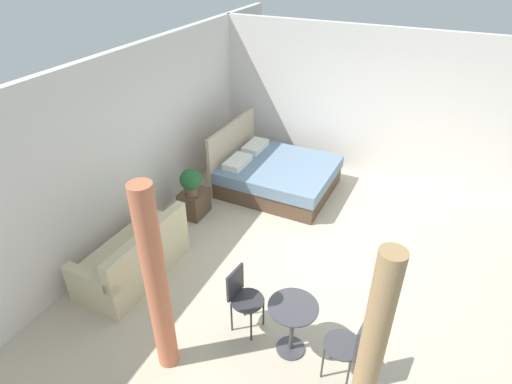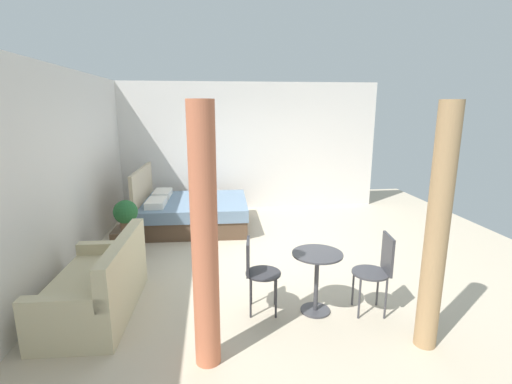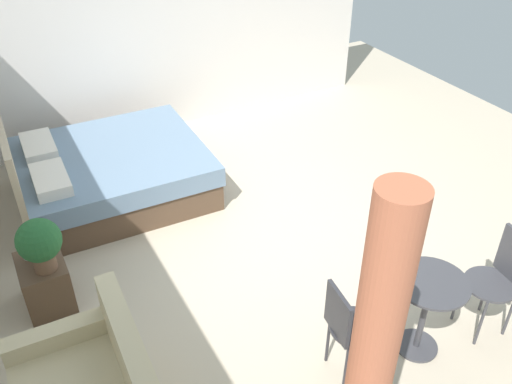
# 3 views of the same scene
# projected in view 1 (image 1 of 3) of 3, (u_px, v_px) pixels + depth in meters

# --- Properties ---
(ground_plane) EXTENTS (8.54, 8.74, 0.02)m
(ground_plane) POSITION_uv_depth(u_px,v_px,m) (314.00, 252.00, 6.41)
(ground_plane) COLOR beige
(wall_back) EXTENTS (8.54, 0.12, 2.81)m
(wall_back) POSITION_uv_depth(u_px,v_px,m) (149.00, 134.00, 6.68)
(wall_back) COLOR silver
(wall_back) RESTS_ON ground
(wall_right) EXTENTS (0.12, 5.74, 2.81)m
(wall_right) POSITION_uv_depth(u_px,v_px,m) (366.00, 105.00, 7.80)
(wall_right) COLOR silver
(wall_right) RESTS_ON ground
(bed) EXTENTS (1.76, 2.03, 1.16)m
(bed) POSITION_uv_depth(u_px,v_px,m) (275.00, 174.00, 7.82)
(bed) COLOR brown
(bed) RESTS_ON ground
(couch) EXTENTS (1.60, 0.89, 0.86)m
(couch) POSITION_uv_depth(u_px,v_px,m) (134.00, 258.00, 5.83)
(couch) COLOR beige
(couch) RESTS_ON ground
(nightstand) EXTENTS (0.49, 0.38, 0.45)m
(nightstand) POSITION_uv_depth(u_px,v_px,m) (194.00, 203.00, 7.13)
(nightstand) COLOR brown
(nightstand) RESTS_ON ground
(potted_plant) EXTENTS (0.36, 0.36, 0.48)m
(potted_plant) POSITION_uv_depth(u_px,v_px,m) (191.00, 181.00, 6.78)
(potted_plant) COLOR brown
(potted_plant) RESTS_ON nightstand
(vase) EXTENTS (0.12, 0.12, 0.16)m
(vase) POSITION_uv_depth(u_px,v_px,m) (194.00, 184.00, 7.08)
(vase) COLOR silver
(vase) RESTS_ON nightstand
(balcony_table) EXTENTS (0.56, 0.56, 0.71)m
(balcony_table) POSITION_uv_depth(u_px,v_px,m) (292.00, 320.00, 4.66)
(balcony_table) COLOR #3F3F44
(balcony_table) RESTS_ON ground
(cafe_chair_near_window) EXTENTS (0.45, 0.45, 0.85)m
(cafe_chair_near_window) POSITION_uv_depth(u_px,v_px,m) (242.00, 294.00, 4.94)
(cafe_chair_near_window) COLOR #2D2D33
(cafe_chair_near_window) RESTS_ON ground
(cafe_chair_near_couch) EXTENTS (0.46, 0.46, 0.92)m
(cafe_chair_near_couch) POSITION_uv_depth(u_px,v_px,m) (351.00, 343.00, 4.31)
(cafe_chair_near_couch) COLOR #3F3F44
(cafe_chair_near_couch) RESTS_ON ground
(curtain_left) EXTENTS (0.21, 0.21, 2.34)m
(curtain_left) POSITION_uv_depth(u_px,v_px,m) (369.00, 362.00, 3.42)
(curtain_left) COLOR tan
(curtain_left) RESTS_ON ground
(curtain_right) EXTENTS (0.23, 0.23, 2.34)m
(curtain_right) POSITION_uv_depth(u_px,v_px,m) (156.00, 285.00, 4.17)
(curtain_right) COLOR #D1704C
(curtain_right) RESTS_ON ground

